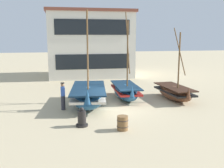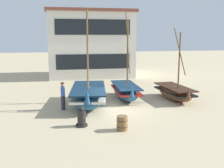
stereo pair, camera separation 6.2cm
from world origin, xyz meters
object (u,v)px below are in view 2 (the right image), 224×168
object	(u,v)px
fishing_boat_near_left	(174,92)
fishing_boat_centre_large	(89,95)
capstan_winch	(82,119)
fisherman_by_hull	(63,96)
harbor_building_main	(90,44)
wooden_barrel	(122,123)
fishing_boat_far_right	(126,91)

from	to	relation	value
fishing_boat_near_left	fishing_boat_centre_large	world-z (taller)	fishing_boat_centre_large
fishing_boat_near_left	capstan_winch	distance (m)	8.12
fishing_boat_centre_large	fishing_boat_near_left	bearing A→B (deg)	3.70
fishing_boat_near_left	capstan_winch	bearing A→B (deg)	-147.85
fishing_boat_centre_large	fisherman_by_hull	distance (m)	1.80
fisherman_by_hull	harbor_building_main	xyz separation A→B (m)	(3.16, 13.96, 2.77)
fisherman_by_hull	wooden_barrel	xyz separation A→B (m)	(2.74, -4.13, -0.48)
fishing_boat_near_left	fishing_boat_far_right	xyz separation A→B (m)	(-3.33, 0.88, 0.05)
fishing_boat_centre_large	fishing_boat_far_right	world-z (taller)	fishing_boat_centre_large
harbor_building_main	fishing_boat_far_right	bearing A→B (deg)	-83.98
fisherman_by_hull	wooden_barrel	bearing A→B (deg)	-56.37
capstan_winch	harbor_building_main	xyz separation A→B (m)	(2.28, 17.15, 3.21)
capstan_winch	wooden_barrel	size ratio (longest dim) A/B	1.40
fishing_boat_near_left	harbor_building_main	xyz separation A→B (m)	(-4.59, 12.83, 3.06)
fishing_boat_centre_large	capstan_winch	size ratio (longest dim) A/B	6.21
capstan_winch	fishing_boat_centre_large	bearing A→B (deg)	79.20
fishing_boat_far_right	wooden_barrel	distance (m)	6.36
fishing_boat_far_right	harbor_building_main	size ratio (longest dim) A/B	0.65
fishing_boat_near_left	fishing_boat_far_right	distance (m)	3.45
harbor_building_main	capstan_winch	bearing A→B (deg)	-97.56
fishing_boat_centre_large	wooden_barrel	bearing A→B (deg)	-77.12
fishing_boat_near_left	fishing_boat_centre_large	size ratio (longest dim) A/B	0.82
capstan_winch	fishing_boat_far_right	bearing A→B (deg)	55.75
wooden_barrel	fisherman_by_hull	bearing A→B (deg)	123.63
harbor_building_main	fisherman_by_hull	bearing A→B (deg)	-102.77
fishing_boat_near_left	harbor_building_main	world-z (taller)	harbor_building_main
fisherman_by_hull	fishing_boat_near_left	bearing A→B (deg)	8.25
wooden_barrel	harbor_building_main	bearing A→B (deg)	88.68
wooden_barrel	fishing_boat_near_left	bearing A→B (deg)	46.34
fisherman_by_hull	capstan_winch	bearing A→B (deg)	-74.49
fishing_boat_centre_large	harbor_building_main	bearing A→B (deg)	83.41
fishing_boat_centre_large	wooden_barrel	xyz separation A→B (m)	(1.11, -4.86, -0.31)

